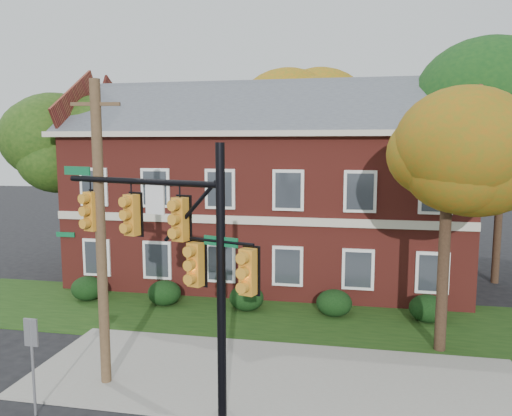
% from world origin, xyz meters
% --- Properties ---
extents(ground, '(120.00, 120.00, 0.00)m').
position_xyz_m(ground, '(0.00, 0.00, 0.00)').
color(ground, black).
rests_on(ground, ground).
extents(sidewalk, '(14.00, 5.00, 0.08)m').
position_xyz_m(sidewalk, '(0.00, 1.00, 0.04)').
color(sidewalk, gray).
rests_on(sidewalk, ground).
extents(grass_strip, '(30.00, 6.00, 0.04)m').
position_xyz_m(grass_strip, '(0.00, 6.00, 0.02)').
color(grass_strip, '#193811').
rests_on(grass_strip, ground).
extents(apartment_building, '(18.80, 8.80, 9.74)m').
position_xyz_m(apartment_building, '(-2.00, 11.95, 4.99)').
color(apartment_building, maroon).
rests_on(apartment_building, ground).
extents(hedge_far_left, '(1.40, 1.26, 1.05)m').
position_xyz_m(hedge_far_left, '(-9.00, 6.70, 0.53)').
color(hedge_far_left, black).
rests_on(hedge_far_left, ground).
extents(hedge_left, '(1.40, 1.26, 1.05)m').
position_xyz_m(hedge_left, '(-5.50, 6.70, 0.53)').
color(hedge_left, black).
rests_on(hedge_left, ground).
extents(hedge_center, '(1.40, 1.26, 1.05)m').
position_xyz_m(hedge_center, '(-2.00, 6.70, 0.53)').
color(hedge_center, black).
rests_on(hedge_center, ground).
extents(hedge_right, '(1.40, 1.26, 1.05)m').
position_xyz_m(hedge_right, '(1.50, 6.70, 0.53)').
color(hedge_right, black).
rests_on(hedge_right, ground).
extents(hedge_far_right, '(1.40, 1.26, 1.05)m').
position_xyz_m(hedge_far_right, '(5.00, 6.70, 0.53)').
color(hedge_far_right, black).
rests_on(hedge_far_right, ground).
extents(tree_near_right, '(4.50, 4.25, 8.58)m').
position_xyz_m(tree_near_right, '(5.22, 3.87, 6.67)').
color(tree_near_right, black).
rests_on(tree_near_right, ground).
extents(tree_left_rear, '(5.40, 5.10, 8.88)m').
position_xyz_m(tree_left_rear, '(-11.73, 10.84, 6.68)').
color(tree_left_rear, black).
rests_on(tree_left_rear, ground).
extents(tree_far_rear, '(6.84, 6.46, 11.52)m').
position_xyz_m(tree_far_rear, '(-0.66, 19.79, 8.84)').
color(tree_far_rear, black).
rests_on(tree_far_rear, ground).
extents(traffic_signal, '(5.76, 2.02, 6.71)m').
position_xyz_m(traffic_signal, '(-1.99, -1.13, 4.16)').
color(traffic_signal, gray).
rests_on(traffic_signal, ground).
extents(utility_pole, '(1.30, 0.32, 8.36)m').
position_xyz_m(utility_pole, '(-4.56, -0.16, 4.24)').
color(utility_pole, '#4D3824').
rests_on(utility_pole, ground).
extents(sign_post, '(0.36, 0.07, 2.48)m').
position_xyz_m(sign_post, '(-5.50, -2.00, 1.68)').
color(sign_post, slate).
rests_on(sign_post, ground).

